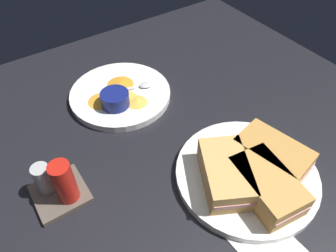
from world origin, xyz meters
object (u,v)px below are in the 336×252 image
object	(u,v)px
condiment_caddy	(58,185)
ramekin_light_gravy	(115,99)
sandwich_half_near	(225,173)
sandwich_half_extra	(272,155)
spoon_by_gravy_ramekin	(141,86)
sandwich_half_far	(266,185)
plate_chips_companion	(120,94)
spoon_by_dark_ramekin	(250,171)
plate_sandwich_main	(246,174)
ramekin_dark_sauce	(279,157)

from	to	relation	value
condiment_caddy	ramekin_light_gravy	bearing A→B (deg)	-51.18
sandwich_half_near	sandwich_half_extra	world-z (taller)	same
spoon_by_gravy_ramekin	sandwich_half_far	bearing A→B (deg)	-175.42
sandwich_half_near	plate_chips_companion	distance (cm)	33.08
spoon_by_dark_ramekin	condiment_caddy	xyz separation A→B (cm)	(15.43, 30.42, 1.44)
sandwich_half_extra	plate_sandwich_main	bearing A→B (deg)	80.52
condiment_caddy	ramekin_dark_sauce	bearing A→B (deg)	-115.58
condiment_caddy	plate_chips_companion	bearing A→B (deg)	-49.33
plate_sandwich_main	ramekin_light_gravy	bearing A→B (deg)	21.00
sandwich_half_far	spoon_by_dark_ramekin	xyz separation A→B (cm)	(4.65, -1.27, -2.04)
sandwich_half_far	spoon_by_dark_ramekin	world-z (taller)	sandwich_half_far
spoon_by_dark_ramekin	spoon_by_gravy_ramekin	bearing A→B (deg)	7.44
sandwich_half_extra	spoon_by_dark_ramekin	distance (cm)	4.95
plate_chips_companion	ramekin_light_gravy	distance (cm)	5.27
sandwich_half_far	ramekin_light_gravy	xyz separation A→B (cm)	(34.93, 10.70, -0.62)
condiment_caddy	sandwich_half_near	bearing A→B (deg)	-119.78
plate_sandwich_main	condiment_caddy	size ratio (longest dim) A/B	2.77
sandwich_half_near	ramekin_dark_sauce	distance (cm)	10.87
plate_sandwich_main	sandwich_half_far	distance (cm)	5.93
plate_sandwich_main	spoon_by_dark_ramekin	xyz separation A→B (cm)	(-0.27, -0.45, 1.16)
plate_chips_companion	sandwich_half_extra	bearing A→B (deg)	-158.55
spoon_by_dark_ramekin	plate_chips_companion	xyz separation A→B (cm)	(33.82, 9.03, -1.16)
plate_chips_companion	spoon_by_gravy_ramekin	distance (cm)	5.11
plate_chips_companion	spoon_by_gravy_ramekin	bearing A→B (deg)	-105.82
sandwich_half_extra	plate_chips_companion	distance (cm)	37.06
sandwich_half_extra	ramekin_dark_sauce	xyz separation A→B (cm)	(-1.05, -0.68, -0.16)
sandwich_half_far	ramekin_light_gravy	bearing A→B (deg)	17.03
plate_chips_companion	ramekin_light_gravy	world-z (taller)	ramekin_light_gravy
sandwich_half_far	ramekin_light_gravy	size ratio (longest dim) A/B	2.22
sandwich_half_far	spoon_by_gravy_ramekin	size ratio (longest dim) A/B	1.42
plate_sandwich_main	condiment_caddy	distance (cm)	33.69
plate_chips_companion	ramekin_light_gravy	bearing A→B (deg)	140.19
sandwich_half_extra	ramekin_dark_sauce	world-z (taller)	sandwich_half_extra
sandwich_half_far	ramekin_dark_sauce	distance (cm)	7.12
plate_sandwich_main	plate_chips_companion	distance (cm)	34.62
plate_chips_companion	sandwich_half_near	bearing A→B (deg)	-173.63
sandwich_half_far	plate_sandwich_main	bearing A→B (deg)	-9.48
ramekin_dark_sauce	condiment_caddy	size ratio (longest dim) A/B	0.70
sandwich_half_near	plate_chips_companion	bearing A→B (deg)	6.37
ramekin_dark_sauce	spoon_by_dark_ramekin	world-z (taller)	ramekin_dark_sauce
ramekin_light_gravy	sandwich_half_near	bearing A→B (deg)	-167.26
sandwich_half_far	ramekin_dark_sauce	xyz separation A→B (cm)	(3.05, -6.43, -0.16)
ramekin_dark_sauce	plate_chips_companion	bearing A→B (deg)	21.83
spoon_by_dark_ramekin	ramekin_light_gravy	bearing A→B (deg)	21.57
spoon_by_gravy_ramekin	condiment_caddy	xyz separation A→B (cm)	(-17.03, 26.18, 1.44)
ramekin_light_gravy	spoon_by_gravy_ramekin	distance (cm)	8.15
sandwich_half_near	ramekin_light_gravy	size ratio (longest dim) A/B	2.38
plate_chips_companion	ramekin_light_gravy	xyz separation A→B (cm)	(-3.53, 2.94, 2.58)
sandwich_half_near	spoon_by_dark_ramekin	distance (cm)	5.85
ramekin_dark_sauce	spoon_by_gravy_ramekin	bearing A→B (deg)	15.43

